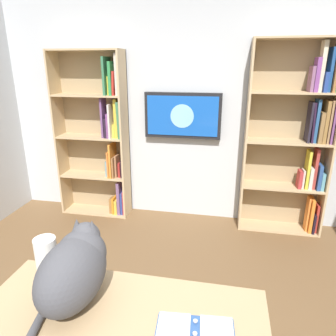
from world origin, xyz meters
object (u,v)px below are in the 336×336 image
(bookshelf_left, at_px, (298,139))
(bookshelf_right, at_px, (101,137))
(open_binder, at_px, (195,335))
(wall_mounted_tv, at_px, (183,116))
(cat, at_px, (75,266))
(paper_towel_roll, at_px, (47,260))

(bookshelf_left, bearing_deg, bookshelf_right, 0.02)
(bookshelf_left, bearing_deg, open_binder, 71.39)
(wall_mounted_tv, height_order, cat, wall_mounted_tv)
(bookshelf_left, distance_m, wall_mounted_tv, 1.29)
(paper_towel_roll, bearing_deg, cat, 157.39)
(wall_mounted_tv, xyz_separation_m, cat, (0.13, 2.41, -0.33))
(wall_mounted_tv, relative_size, paper_towel_roll, 3.67)
(bookshelf_left, distance_m, paper_towel_roll, 2.77)
(bookshelf_left, xyz_separation_m, cat, (1.41, 2.33, -0.14))
(bookshelf_left, relative_size, cat, 3.62)
(open_binder, distance_m, paper_towel_roll, 0.82)
(wall_mounted_tv, height_order, paper_towel_roll, wall_mounted_tv)
(bookshelf_right, height_order, cat, bookshelf_right)
(wall_mounted_tv, distance_m, cat, 2.44)
(cat, distance_m, open_binder, 0.61)
(wall_mounted_tv, bearing_deg, bookshelf_left, 176.42)
(bookshelf_left, height_order, open_binder, bookshelf_left)
(bookshelf_left, height_order, wall_mounted_tv, bookshelf_left)
(cat, height_order, paper_towel_roll, cat)
(bookshelf_right, relative_size, paper_towel_roll, 8.27)
(wall_mounted_tv, distance_m, paper_towel_roll, 2.38)
(bookshelf_left, relative_size, wall_mounted_tv, 2.36)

